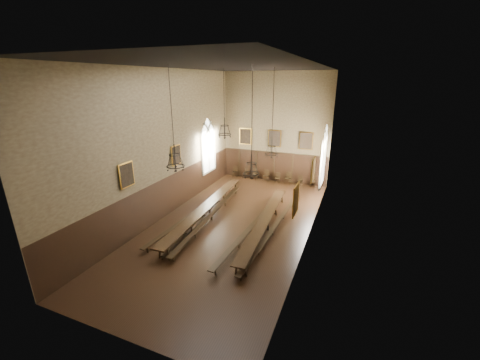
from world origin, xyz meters
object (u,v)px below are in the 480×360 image
Objects in this scene: bench_left_outer at (194,215)px; chandelier_front_left at (175,160)px; bench_right_outer at (273,231)px; chair_7 at (313,184)px; chair_2 at (255,176)px; chair_5 at (288,180)px; table_right at (264,225)px; bench_right_inner at (257,223)px; chandelier_front_right at (251,166)px; chair_4 at (277,180)px; chair_0 at (235,174)px; chair_1 at (245,175)px; chair_3 at (266,178)px; chandelier_back_right at (272,148)px; chair_6 at (300,183)px; chandelier_back_left at (225,130)px; table_left at (206,212)px; bench_left_inner at (212,216)px.

bench_left_outer is 1.91× the size of chandelier_front_left.
bench_right_outer is 8.82m from chair_7.
chair_2 is at bearing 163.50° from chair_7.
chair_5 is (2.96, 0.01, 0.02)m from chair_2.
bench_right_inner is (-0.52, 0.17, -0.07)m from table_right.
chandelier_front_right is (0.56, -10.72, 4.21)m from chair_5.
chandelier_front_left is (-2.31, -11.30, 4.31)m from chair_4.
chair_0 is 4.87m from chair_5.
chair_1 is 12.23m from chandelier_front_left.
bench_left_outer is at bearing -92.34° from chair_2.
chair_3 is 1.02m from chair_4.
bench_left_outer is 10.51m from chair_7.
chair_3 is at bearing 167.45° from chair_4.
chandelier_back_right reaches higher than bench_right_outer.
chair_0 is 0.97× the size of chair_7.
chair_4 is (3.07, 8.58, -0.01)m from bench_left_outer.
table_right is 11.31× the size of chair_6.
chandelier_back_left reaches higher than bench_right_outer.
bench_left_outer is 9.58× the size of chair_0.
chandelier_front_right is at bearing -32.26° from table_left.
chandelier_front_left reaches higher than chair_3.
chair_7 reaches higher than bench_left_outer.
chandelier_back_right is at bearing -12.48° from chandelier_back_left.
bench_left_outer is 0.87× the size of bench_right_inner.
chandelier_back_right is (4.24, 2.32, 4.16)m from bench_left_outer.
chair_0 reaches higher than table_left.
bench_right_inner is at bearing 42.75° from chandelier_front_left.
chair_3 is at bearing 77.05° from chandelier_back_left.
table_right is 0.69m from bench_right_outer.
chandelier_front_right is (-0.66, -1.90, 4.24)m from bench_right_outer.
chair_5 is (2.82, 8.47, 0.02)m from bench_left_inner.
chandelier_front_left is at bearing -97.55° from bench_left_inner.
chair_5 reaches higher than chair_0.
chair_7 is at bearing 76.73° from bench_right_inner.
chair_1 is 0.18× the size of chandelier_front_left.
bench_left_outer is 1.87× the size of chandelier_front_right.
chair_5 is (4.87, -0.05, 0.01)m from chair_0.
bench_right_outer is (4.51, -0.53, -0.15)m from table_left.
bench_right_outer is 9.73× the size of chair_0.
chandelier_back_left is (-0.23, -5.57, 4.89)m from chair_2.
bench_right_inner is 4.86m from chandelier_front_right.
chair_2 is at bearing 87.62° from chandelier_back_left.
table_left is at bearing 159.49° from bench_left_inner.
chair_2 is 7.41m from chandelier_back_left.
chandelier_back_right is (3.23, -6.33, 4.15)m from chair_2.
chandelier_front_left reaches higher than bench_left_outer.
chandelier_front_left is (-3.82, -2.88, 4.19)m from table_right.
table_left is at bearing 177.01° from table_right.
bench_left_outer is 9.12m from chair_4.
table_right is 6.36m from chandelier_front_left.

